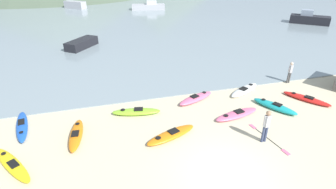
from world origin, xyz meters
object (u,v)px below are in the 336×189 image
object	(u,v)px
kayak_on_sand_0	(196,98)
kayak_on_sand_6	(244,90)
kayak_on_sand_8	(237,114)
kayak_on_sand_7	(12,165)
kayak_on_sand_1	(76,135)
kayak_on_sand_4	(22,126)
kayak_on_sand_2	(306,99)
kayak_on_sand_5	(275,106)
kayak_on_sand_3	(136,112)
kayak_on_sand_9	(171,135)
person_near_waterline	(290,71)
loose_paddle	(268,138)
moored_boat_1	(309,19)
moored_boat_2	(149,6)
moored_boat_3	(82,44)
moored_boat_0	(75,5)
person_near_foreground	(266,124)

from	to	relation	value
kayak_on_sand_0	kayak_on_sand_6	world-z (taller)	kayak_on_sand_0
kayak_on_sand_8	kayak_on_sand_7	bearing A→B (deg)	-174.63
kayak_on_sand_1	kayak_on_sand_4	world-z (taller)	kayak_on_sand_1
kayak_on_sand_2	kayak_on_sand_6	size ratio (longest dim) A/B	0.95
kayak_on_sand_5	kayak_on_sand_8	xyz separation A→B (m)	(-2.64, -0.15, -0.04)
kayak_on_sand_3	kayak_on_sand_6	world-z (taller)	kayak_on_sand_3
kayak_on_sand_9	person_near_waterline	bearing A→B (deg)	21.71
kayak_on_sand_3	loose_paddle	bearing A→B (deg)	-34.75
kayak_on_sand_1	kayak_on_sand_5	distance (m)	11.53
moored_boat_1	moored_boat_2	distance (m)	26.17
kayak_on_sand_4	moored_boat_3	distance (m)	14.51
kayak_on_sand_1	moored_boat_0	distance (m)	41.74
kayak_on_sand_1	kayak_on_sand_7	distance (m)	3.02
kayak_on_sand_1	kayak_on_sand_6	distance (m)	11.24
kayak_on_sand_3	moored_boat_1	xyz separation A→B (m)	(27.58, 17.61, 0.55)
person_near_waterline	loose_paddle	distance (m)	7.82
moored_boat_1	moored_boat_2	bearing A→B (deg)	137.59
kayak_on_sand_4	kayak_on_sand_7	distance (m)	3.11
person_near_waterline	kayak_on_sand_8	bearing A→B (deg)	-151.97
kayak_on_sand_4	kayak_on_sand_2	bearing A→B (deg)	-5.04
kayak_on_sand_8	loose_paddle	size ratio (longest dim) A/B	1.08
kayak_on_sand_3	kayak_on_sand_8	xyz separation A→B (m)	(5.55, -1.84, -0.01)
kayak_on_sand_4	kayak_on_sand_8	bearing A→B (deg)	-9.82
moored_boat_0	loose_paddle	xyz separation A→B (m)	(10.65, -44.48, -0.68)
moored_boat_0	moored_boat_1	xyz separation A→B (m)	(32.19, -22.68, 0.01)
person_near_waterline	person_near_foreground	bearing A→B (deg)	-135.99
kayak_on_sand_1	kayak_on_sand_2	bearing A→B (deg)	0.47
kayak_on_sand_3	moored_boat_3	distance (m)	14.73
kayak_on_sand_0	moored_boat_2	world-z (taller)	moored_boat_2
kayak_on_sand_3	moored_boat_1	bearing A→B (deg)	32.55
kayak_on_sand_4	person_near_foreground	bearing A→B (deg)	-20.86
person_near_waterline	kayak_on_sand_4	bearing A→B (deg)	-176.30
kayak_on_sand_2	kayak_on_sand_8	distance (m)	5.31
kayak_on_sand_0	loose_paddle	distance (m)	5.22
person_near_waterline	kayak_on_sand_0	bearing A→B (deg)	-174.50
kayak_on_sand_4	loose_paddle	size ratio (longest dim) A/B	1.17
kayak_on_sand_1	moored_boat_2	bearing A→B (deg)	72.47
kayak_on_sand_5	kayak_on_sand_6	xyz separation A→B (m)	(-0.54, 2.59, -0.05)
kayak_on_sand_1	kayak_on_sand_7	size ratio (longest dim) A/B	0.95
moored_boat_1	moored_boat_2	xyz separation A→B (m)	(-19.33, 17.65, -0.10)
kayak_on_sand_2	kayak_on_sand_8	world-z (taller)	kayak_on_sand_8
kayak_on_sand_2	kayak_on_sand_4	size ratio (longest dim) A/B	0.87
kayak_on_sand_8	moored_boat_2	size ratio (longest dim) A/B	0.49
kayak_on_sand_9	person_near_foreground	xyz separation A→B (m)	(4.32, -1.60, 0.87)
person_near_waterline	kayak_on_sand_2	bearing A→B (deg)	-104.03
kayak_on_sand_3	kayak_on_sand_0	bearing A→B (deg)	8.64
kayak_on_sand_3	moored_boat_2	size ratio (longest dim) A/B	0.47
moored_boat_2	kayak_on_sand_1	bearing A→B (deg)	-107.53
kayak_on_sand_3	loose_paddle	distance (m)	7.35
kayak_on_sand_6	kayak_on_sand_7	distance (m)	14.15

